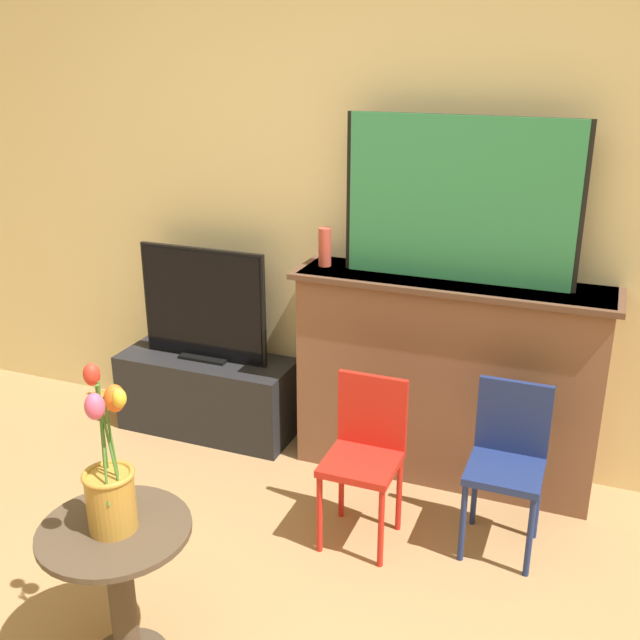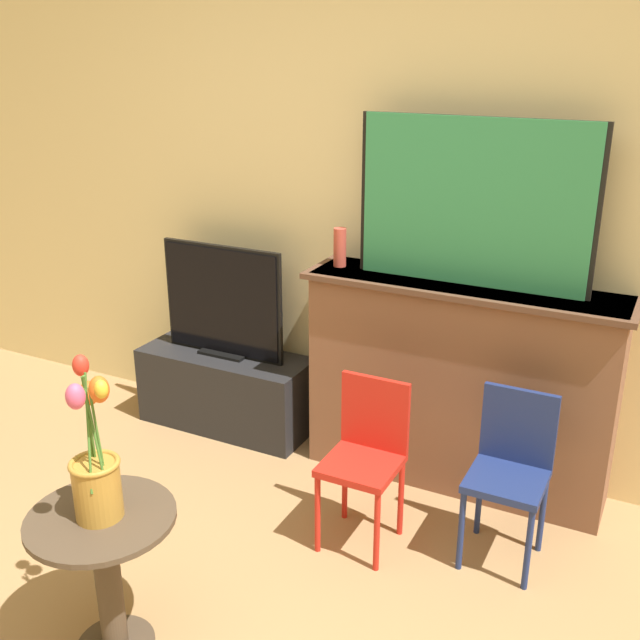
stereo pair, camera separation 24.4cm
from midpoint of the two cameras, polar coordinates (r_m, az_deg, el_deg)
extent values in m
cube|color=beige|center=(3.47, 7.86, 10.65)|extent=(8.00, 0.06, 2.70)
cube|color=brown|center=(3.45, 12.50, -4.94)|extent=(1.35, 0.31, 0.96)
cube|color=brown|center=(3.27, 13.07, 2.42)|extent=(1.41, 0.35, 0.02)
cube|color=black|center=(3.20, 13.82, 8.63)|extent=(1.00, 0.02, 0.69)
cube|color=#338E56|center=(3.19, 13.77, 8.60)|extent=(0.96, 0.02, 0.69)
cylinder|color=#CC4C3D|center=(3.43, 3.57, 5.53)|extent=(0.06, 0.06, 0.18)
cube|color=#232326|center=(3.98, -5.41, -5.35)|extent=(0.91, 0.35, 0.41)
cube|color=black|center=(3.89, -5.52, -2.54)|extent=(0.26, 0.12, 0.02)
cube|color=black|center=(3.80, -5.58, 1.43)|extent=(0.68, 0.02, 0.58)
cube|color=black|center=(3.79, -5.66, 1.39)|extent=(0.65, 0.02, 0.55)
cylinder|color=red|center=(3.06, 2.17, -14.61)|extent=(0.02, 0.02, 0.35)
cylinder|color=red|center=(2.98, 6.79, -15.80)|extent=(0.02, 0.02, 0.35)
cylinder|color=red|center=(3.25, 4.11, -12.29)|extent=(0.02, 0.02, 0.35)
cylinder|color=red|center=(3.18, 8.44, -13.32)|extent=(0.02, 0.02, 0.35)
cube|color=red|center=(3.01, 5.50, -11.02)|extent=(0.29, 0.29, 0.03)
cube|color=red|center=(3.04, 6.54, -7.09)|extent=(0.29, 0.02, 0.31)
cylinder|color=navy|center=(3.04, 13.06, -15.43)|extent=(0.02, 0.02, 0.35)
cylinder|color=navy|center=(3.01, 17.93, -16.39)|extent=(0.02, 0.02, 0.35)
cylinder|color=navy|center=(3.25, 14.22, -12.99)|extent=(0.02, 0.02, 0.35)
cylinder|color=navy|center=(3.22, 18.74, -13.84)|extent=(0.02, 0.02, 0.35)
cube|color=navy|center=(3.02, 16.34, -11.70)|extent=(0.29, 0.29, 0.03)
cube|color=navy|center=(3.06, 17.16, -7.76)|extent=(0.29, 0.02, 0.31)
cylinder|color=#4C3D2D|center=(2.66, -13.13, -19.23)|extent=(0.09, 0.09, 0.51)
cylinder|color=#4C3D2D|center=(2.50, -13.63, -14.55)|extent=(0.47, 0.47, 0.02)
cylinder|color=#B78433|center=(2.45, -13.83, -12.54)|extent=(0.15, 0.15, 0.19)
torus|color=#B78433|center=(2.40, -14.03, -10.63)|extent=(0.16, 0.16, 0.02)
cylinder|color=#477A2D|center=(2.36, -14.37, -7.90)|extent=(0.05, 0.05, 0.36)
ellipsoid|color=red|center=(2.34, -14.96, -3.42)|extent=(0.05, 0.05, 0.07)
cylinder|color=#477A2D|center=(2.32, -14.35, -8.46)|extent=(0.06, 0.09, 0.36)
ellipsoid|color=#E0517A|center=(2.15, -15.08, -5.72)|extent=(0.05, 0.05, 0.08)
cylinder|color=#477A2D|center=(2.38, -14.16, -8.86)|extent=(0.04, 0.05, 0.27)
ellipsoid|color=orange|center=(2.37, -14.40, -5.48)|extent=(0.06, 0.06, 0.08)
cylinder|color=#477A2D|center=(2.32, -13.93, -8.47)|extent=(0.08, 0.03, 0.35)
ellipsoid|color=gold|center=(2.18, -13.30, -5.23)|extent=(0.04, 0.04, 0.06)
cylinder|color=#477A2D|center=(2.33, -13.69, -8.72)|extent=(0.03, 0.01, 0.33)
ellipsoid|color=orange|center=(2.25, -13.53, -5.22)|extent=(0.06, 0.06, 0.08)
camera|label=1|loc=(0.12, -87.47, 0.95)|focal=42.00mm
camera|label=2|loc=(0.12, 92.53, -0.95)|focal=42.00mm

